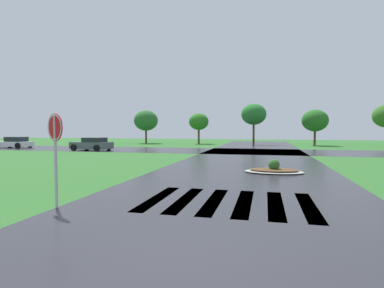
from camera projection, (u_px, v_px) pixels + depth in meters
name	position (u px, v px, depth m)	size (l,w,h in m)	color
ground_plane	(199.00, 264.00, 5.10)	(120.00, 120.00, 0.10)	#2D6628
asphalt_roadway	(243.00, 174.00, 14.81)	(9.19, 80.00, 0.01)	#2B2B30
asphalt_cross_road	(254.00, 151.00, 29.78)	(90.00, 8.27, 0.01)	#2B2B30
crosswalk_stripes	(229.00, 202.00, 9.21)	(4.95, 3.55, 0.01)	white
stop_sign	(55.00, 138.00, 8.45)	(0.70, 0.35, 2.61)	#B2B5BA
median_island	(274.00, 170.00, 15.35)	(2.89, 1.73, 0.68)	#9E9B93
car_silver_hatch	(92.00, 144.00, 31.23)	(4.30, 2.57, 1.31)	#4C545B
car_white_sedan	(14.00, 143.00, 35.55)	(4.25, 2.05, 1.27)	silver
background_treeline	(307.00, 118.00, 41.53)	(45.29, 6.30, 5.71)	#4C3823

